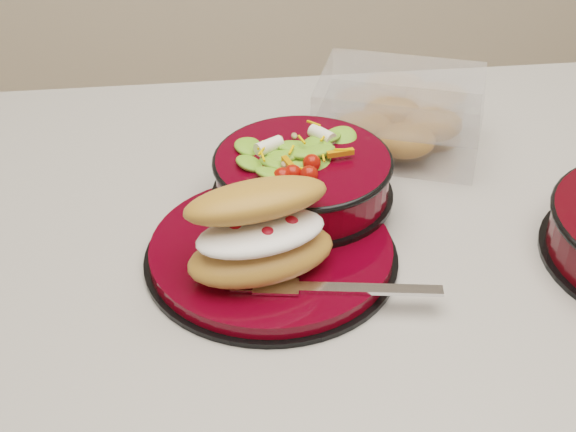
{
  "coord_description": "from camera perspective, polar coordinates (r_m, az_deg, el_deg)",
  "views": [
    {
      "loc": [
        -0.3,
        -0.71,
        1.42
      ],
      "look_at": [
        -0.22,
        -0.04,
        0.94
      ],
      "focal_mm": 50.0,
      "sensor_mm": 36.0,
      "label": 1
    }
  ],
  "objects": [
    {
      "name": "salad_bowl",
      "position": [
        0.88,
        1.04,
        3.23
      ],
      "size": [
        0.2,
        0.2,
        0.09
      ],
      "rotation": [
        0.0,
        0.0,
        0.2
      ],
      "color": "black",
      "rests_on": "dinner_plate"
    },
    {
      "name": "croissant",
      "position": [
        0.77,
        -1.98,
        -1.13
      ],
      "size": [
        0.16,
        0.13,
        0.09
      ],
      "rotation": [
        0.0,
        0.0,
        0.25
      ],
      "color": "#BD7339",
      "rests_on": "dinner_plate"
    },
    {
      "name": "dinner_plate",
      "position": [
        0.83,
        -1.14,
        -2.57
      ],
      "size": [
        0.26,
        0.26,
        0.02
      ],
      "rotation": [
        0.0,
        0.0,
        0.05
      ],
      "color": "black",
      "rests_on": "island_counter"
    },
    {
      "name": "pastry_box",
      "position": [
        1.02,
        7.91,
        7.04
      ],
      "size": [
        0.24,
        0.2,
        0.09
      ],
      "rotation": [
        0.0,
        0.0,
        -0.35
      ],
      "color": "white",
      "rests_on": "island_counter"
    },
    {
      "name": "fork",
      "position": [
        0.77,
        3.76,
        -5.15
      ],
      "size": [
        0.18,
        0.05,
        0.0
      ],
      "rotation": [
        0.0,
        0.0,
        1.41
      ],
      "color": "silver",
      "rests_on": "dinner_plate"
    }
  ]
}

